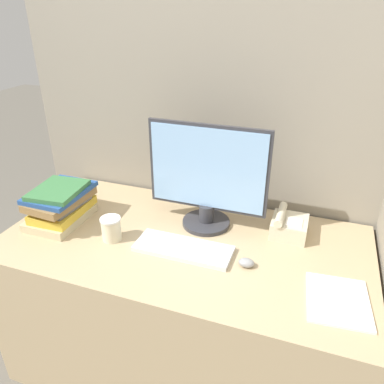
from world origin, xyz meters
TOP-DOWN VIEW (x-y plane):
  - cubicle_panel_rear at (0.00, 0.84)m, footprint 1.98×0.04m
  - desk at (0.00, 0.40)m, footprint 1.58×0.80m
  - monitor at (0.05, 0.57)m, footprint 0.54×0.22m
  - keyboard at (0.03, 0.33)m, footprint 0.41×0.16m
  - mouse at (0.30, 0.32)m, footprint 0.06×0.05m
  - coffee_cup at (-0.30, 0.31)m, footprint 0.09×0.09m
  - book_stack at (-0.60, 0.36)m, footprint 0.24×0.31m
  - desk_telephone at (0.42, 0.60)m, footprint 0.15×0.18m
  - paper_pile at (0.64, 0.23)m, footprint 0.23×0.27m

SIDE VIEW (x-z plane):
  - desk at x=0.00m, z-range 0.00..0.76m
  - paper_pile at x=0.64m, z-range 0.76..0.77m
  - keyboard at x=0.03m, z-range 0.76..0.78m
  - mouse at x=0.30m, z-range 0.76..0.80m
  - desk_telephone at x=0.42m, z-range 0.75..0.86m
  - coffee_cup at x=-0.30m, z-range 0.76..0.87m
  - book_stack at x=-0.60m, z-range 0.76..0.94m
  - cubicle_panel_rear at x=0.00m, z-range 0.00..1.75m
  - monitor at x=0.05m, z-range 0.75..1.23m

